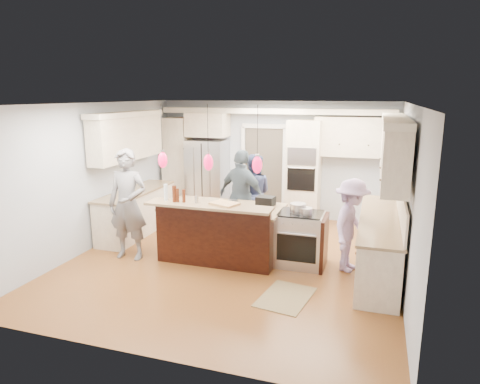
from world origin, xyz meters
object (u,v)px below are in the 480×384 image
(refrigerator, at_px, (208,177))
(person_far_left, at_px, (253,194))
(island_range, at_px, (302,239))
(person_bar_end, at_px, (128,205))
(kitchen_island, at_px, (222,231))

(refrigerator, xyz_separation_m, person_far_left, (1.43, -1.04, -0.07))
(refrigerator, xyz_separation_m, island_range, (2.71, -2.49, -0.44))
(person_bar_end, bearing_deg, island_range, 8.47)
(kitchen_island, relative_size, island_range, 2.28)
(island_range, bearing_deg, person_far_left, 131.41)
(refrigerator, distance_m, island_range, 3.71)
(kitchen_island, bearing_deg, refrigerator, 116.93)
(person_far_left, bearing_deg, refrigerator, -46.88)
(refrigerator, height_order, person_bar_end, person_bar_end)
(kitchen_island, xyz_separation_m, person_far_left, (0.13, 1.53, 0.34))
(person_bar_end, bearing_deg, person_far_left, 47.80)
(kitchen_island, height_order, person_far_left, person_far_left)
(refrigerator, relative_size, island_range, 1.96)
(person_far_left, bearing_deg, island_range, 120.56)
(refrigerator, relative_size, person_bar_end, 0.92)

